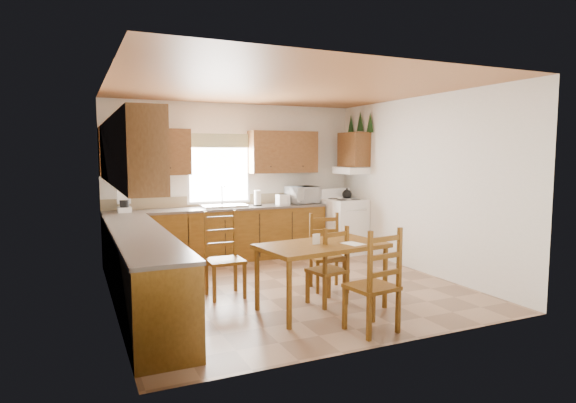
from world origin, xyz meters
name	(u,v)px	position (x,y,z in m)	size (l,w,h in m)	color
floor	(287,287)	(0.00, 0.00, 0.00)	(4.50, 4.50, 0.00)	#906F55
ceiling	(287,88)	(0.00, 0.00, 2.70)	(4.50, 4.50, 0.00)	#A06336
wall_left	(110,195)	(-2.25, 0.00, 1.35)	(4.50, 4.50, 0.00)	white
wall_right	(420,185)	(2.25, 0.00, 1.35)	(4.50, 4.50, 0.00)	white
wall_back	(235,181)	(0.00, 2.25, 1.35)	(4.50, 4.50, 0.00)	white
wall_front	(387,206)	(0.00, -2.25, 1.35)	(4.50, 4.50, 0.00)	white
lower_cab_back	(220,235)	(-0.38, 1.95, 0.44)	(3.75, 0.60, 0.88)	brown
lower_cab_left	(141,272)	(-1.95, -0.15, 0.44)	(0.60, 3.60, 0.88)	brown
counter_back	(220,209)	(-0.38, 1.95, 0.90)	(3.75, 0.63, 0.04)	#534A45
counter_left	(140,234)	(-1.95, -0.15, 0.90)	(0.63, 3.60, 0.04)	#534A45
backsplash	(215,201)	(-0.38, 2.24, 1.01)	(3.75, 0.01, 0.18)	#8D7C5B
upper_cab_back_left	(146,152)	(-1.55, 2.08, 1.85)	(1.41, 0.33, 0.75)	brown
upper_cab_back_right	(283,152)	(0.86, 2.08, 1.85)	(1.25, 0.33, 0.75)	brown
upper_cab_left	(125,152)	(-2.08, -0.15, 1.85)	(0.33, 3.60, 0.75)	brown
upper_cab_stove	(354,150)	(2.08, 1.65, 1.90)	(0.33, 0.62, 0.62)	brown
range_hood	(351,170)	(2.03, 1.65, 1.52)	(0.44, 0.62, 0.12)	white
window_frame	(219,170)	(-0.30, 2.22, 1.55)	(1.13, 0.02, 1.18)	white
window_pane	(219,170)	(-0.30, 2.21, 1.55)	(1.05, 0.01, 1.10)	white
window_valance	(219,141)	(-0.30, 2.19, 2.05)	(1.19, 0.01, 0.24)	#4B6334
sink_basin	(224,206)	(-0.30, 1.95, 0.94)	(0.75, 0.45, 0.04)	silver
pine_decal_a	(370,122)	(2.21, 1.33, 2.38)	(0.22, 0.22, 0.36)	#173716
pine_decal_b	(360,121)	(2.21, 1.65, 2.42)	(0.22, 0.22, 0.36)	#173716
pine_decal_c	(351,124)	(2.21, 1.97, 2.38)	(0.22, 0.22, 0.36)	#173716
stove	(344,227)	(1.88, 1.63, 0.49)	(0.66, 0.68, 0.98)	white
coffeemaker	(124,202)	(-1.92, 1.92, 1.08)	(0.19, 0.23, 0.32)	white
paper_towel	(258,198)	(0.30, 1.91, 1.06)	(0.12, 0.12, 0.27)	white
toaster	(283,200)	(0.77, 1.90, 1.01)	(0.23, 0.14, 0.18)	white
microwave	(303,195)	(1.19, 1.95, 1.08)	(0.52, 0.37, 0.31)	white
dining_table	(322,276)	(-0.01, -1.02, 0.39)	(1.46, 0.83, 0.78)	brown
chair_near_left	(372,280)	(0.12, -1.86, 0.54)	(0.45, 0.43, 1.08)	brown
chair_near_right	(327,265)	(0.14, -0.87, 0.48)	(0.40, 0.38, 0.96)	brown
chair_far_left	(225,255)	(-0.90, -0.08, 0.54)	(0.45, 0.43, 1.08)	brown
chair_far_right	(327,253)	(0.45, -0.33, 0.51)	(0.42, 0.40, 1.01)	brown
table_paper	(353,244)	(0.32, -1.17, 0.78)	(0.19, 0.25, 0.00)	white
table_card	(316,239)	(-0.09, -1.02, 0.84)	(0.09, 0.02, 0.12)	white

